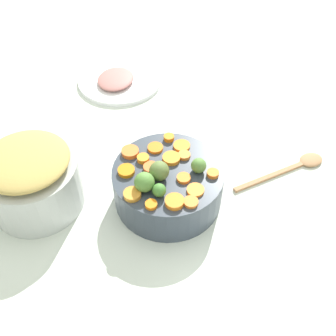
{
  "coord_description": "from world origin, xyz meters",
  "views": [
    {
      "loc": [
        -0.57,
        -0.11,
        0.76
      ],
      "look_at": [
        0.01,
        0.01,
        0.12
      ],
      "focal_mm": 43.15,
      "sensor_mm": 36.0,
      "label": 1
    }
  ],
  "objects_px": {
    "serving_bowl_carrots": "(168,185)",
    "metal_pot": "(34,184)",
    "ham_plate": "(120,79)",
    "wooden_spoon": "(297,166)"
  },
  "relations": [
    {
      "from": "serving_bowl_carrots",
      "to": "metal_pot",
      "type": "height_order",
      "value": "metal_pot"
    },
    {
      "from": "metal_pot",
      "to": "wooden_spoon",
      "type": "relative_size",
      "value": 0.95
    },
    {
      "from": "serving_bowl_carrots",
      "to": "metal_pot",
      "type": "bearing_deg",
      "value": 104.22
    },
    {
      "from": "serving_bowl_carrots",
      "to": "wooden_spoon",
      "type": "bearing_deg",
      "value": -60.28
    },
    {
      "from": "metal_pot",
      "to": "ham_plate",
      "type": "bearing_deg",
      "value": -4.75
    },
    {
      "from": "wooden_spoon",
      "to": "ham_plate",
      "type": "xyz_separation_m",
      "value": [
        0.26,
        0.54,
        0.0
      ]
    },
    {
      "from": "serving_bowl_carrots",
      "to": "wooden_spoon",
      "type": "xyz_separation_m",
      "value": [
        0.17,
        -0.29,
        -0.04
      ]
    },
    {
      "from": "serving_bowl_carrots",
      "to": "metal_pot",
      "type": "relative_size",
      "value": 1.17
    },
    {
      "from": "metal_pot",
      "to": "wooden_spoon",
      "type": "distance_m",
      "value": 0.63
    },
    {
      "from": "metal_pot",
      "to": "ham_plate",
      "type": "relative_size",
      "value": 0.8
    }
  ]
}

